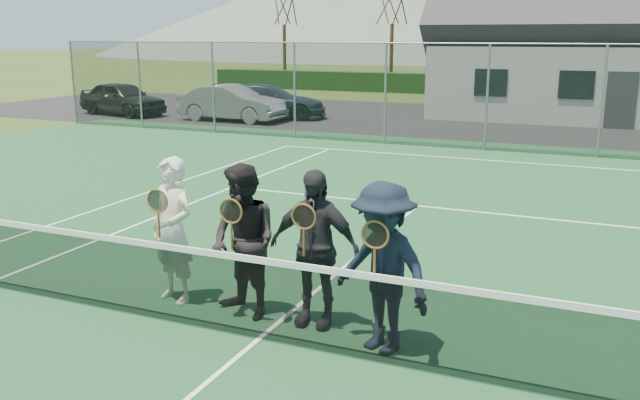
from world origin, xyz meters
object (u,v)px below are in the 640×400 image
(player_a, at_px, (173,230))
(player_b, at_px, (244,242))
(car_b, at_px, (232,103))
(player_c, at_px, (314,248))
(tennis_net, at_px, (258,295))
(player_d, at_px, (383,268))
(car_c, at_px, (268,101))
(car_a, at_px, (122,98))

(player_a, xyz_separation_m, player_b, (1.03, -0.07, -0.00))
(car_b, relative_size, player_c, 2.31)
(tennis_net, xyz_separation_m, player_b, (-0.46, 0.53, 0.38))
(player_b, distance_m, player_d, 1.76)
(car_b, distance_m, player_a, 18.14)
(player_a, height_order, player_d, same)
(car_c, bearing_deg, tennis_net, -167.21)
(player_c, bearing_deg, player_d, -20.21)
(player_b, bearing_deg, tennis_net, -49.20)
(player_c, bearing_deg, player_b, -172.64)
(player_d, bearing_deg, player_b, 172.52)
(car_b, relative_size, player_d, 2.31)
(player_b, bearing_deg, car_a, 132.88)
(player_b, bearing_deg, player_c, 7.36)
(tennis_net, xyz_separation_m, player_d, (1.29, 0.30, 0.38))
(car_b, xyz_separation_m, player_b, (9.66, -16.02, 0.23))
(car_b, relative_size, player_a, 2.31)
(car_a, relative_size, player_b, 2.24)
(car_a, distance_m, car_c, 6.17)
(car_c, bearing_deg, player_a, -170.36)
(car_a, distance_m, player_d, 23.21)
(player_b, bearing_deg, player_d, -7.48)
(car_b, bearing_deg, car_c, -28.63)
(player_a, height_order, player_b, same)
(player_a, bearing_deg, car_c, 114.28)
(player_c, height_order, player_d, same)
(car_c, relative_size, player_a, 2.57)
(car_a, xyz_separation_m, player_d, (16.60, -16.22, 0.23))
(car_a, distance_m, player_c, 22.33)
(player_a, xyz_separation_m, player_c, (1.86, 0.04, -0.00))
(player_a, bearing_deg, tennis_net, -21.95)
(player_d, bearing_deg, player_c, 159.79)
(player_a, bearing_deg, car_b, 118.40)
(tennis_net, bearing_deg, car_c, 117.44)
(player_c, bearing_deg, tennis_net, -120.10)
(car_a, relative_size, player_a, 2.24)
(player_b, bearing_deg, player_a, 176.35)
(tennis_net, distance_m, player_b, 0.80)
(player_a, distance_m, player_d, 2.79)
(tennis_net, height_order, player_a, player_a)
(car_a, height_order, car_c, car_a)
(car_a, distance_m, player_a, 21.09)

